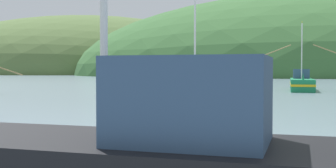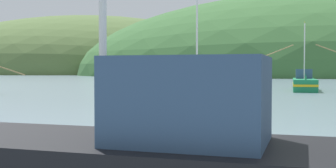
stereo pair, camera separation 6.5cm
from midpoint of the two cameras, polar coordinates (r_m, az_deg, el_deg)
hill_far_right at (r=249.93m, az=-10.26°, el=1.36°), size 187.28×149.82×63.92m
hill_far_left at (r=196.38m, az=20.21°, el=1.13°), size 210.75×168.60×66.48m
fishing_boat_white at (r=28.08m, az=3.11°, el=-0.93°), size 7.26×11.66×7.01m
fishing_boat_green at (r=49.77m, az=17.56°, el=0.11°), size 19.03×11.85×7.54m
fishing_boat_black at (r=6.71m, az=-3.03°, el=-11.04°), size 11.28×5.61×6.47m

